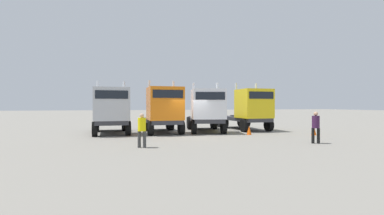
{
  "coord_description": "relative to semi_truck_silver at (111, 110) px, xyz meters",
  "views": [
    {
      "loc": [
        -5.05,
        -18.62,
        2.12
      ],
      "look_at": [
        1.09,
        3.07,
        1.92
      ],
      "focal_mm": 25.79,
      "sensor_mm": 36.0,
      "label": 1
    }
  ],
  "objects": [
    {
      "name": "ground",
      "position": [
        5.25,
        -2.22,
        -1.78
      ],
      "size": [
        200.0,
        200.0,
        0.0
      ],
      "primitive_type": "plane",
      "color": "gray"
    },
    {
      "name": "semi_truck_silver",
      "position": [
        0.0,
        0.0,
        0.0
      ],
      "size": [
        2.7,
        5.9,
        3.94
      ],
      "rotation": [
        0.0,
        0.0,
        -1.54
      ],
      "color": "#333338",
      "rests_on": "ground"
    },
    {
      "name": "semi_truck_orange",
      "position": [
        3.73,
        -0.49,
        0.02
      ],
      "size": [
        2.59,
        5.91,
        4.01
      ],
      "rotation": [
        0.0,
        0.0,
        -1.56
      ],
      "color": "#333338",
      "rests_on": "ground"
    },
    {
      "name": "semi_truck_white",
      "position": [
        7.11,
        -0.55,
        -0.04
      ],
      "size": [
        3.66,
        6.66,
        3.9
      ],
      "rotation": [
        0.0,
        0.0,
        -1.76
      ],
      "color": "#333338",
      "rests_on": "ground"
    },
    {
      "name": "semi_truck_yellow",
      "position": [
        11.13,
        0.06,
        -0.0
      ],
      "size": [
        2.63,
        6.22,
        4.01
      ],
      "rotation": [
        0.0,
        0.0,
        -1.56
      ],
      "color": "#333338",
      "rests_on": "ground"
    },
    {
      "name": "visitor_in_hivis",
      "position": [
        1.52,
        -6.97,
        -0.79
      ],
      "size": [
        0.54,
        0.54,
        1.71
      ],
      "rotation": [
        0.0,
        0.0,
        4.25
      ],
      "color": "#3B3B3B",
      "rests_on": "ground"
    },
    {
      "name": "visitor_with_camera",
      "position": [
        10.92,
        -8.07,
        -0.76
      ],
      "size": [
        0.54,
        0.54,
        1.76
      ],
      "rotation": [
        0.0,
        0.0,
        4.21
      ],
      "color": "black",
      "rests_on": "ground"
    },
    {
      "name": "traffic_cone_near",
      "position": [
        13.74,
        -4.52,
        -1.43
      ],
      "size": [
        0.36,
        0.36,
        0.7
      ],
      "primitive_type": "cone",
      "color": "#F2590C",
      "rests_on": "ground"
    },
    {
      "name": "traffic_cone_mid",
      "position": [
        9.49,
        -3.0,
        -1.46
      ],
      "size": [
        0.36,
        0.36,
        0.63
      ],
      "primitive_type": "cone",
      "color": "#F2590C",
      "rests_on": "ground"
    }
  ]
}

